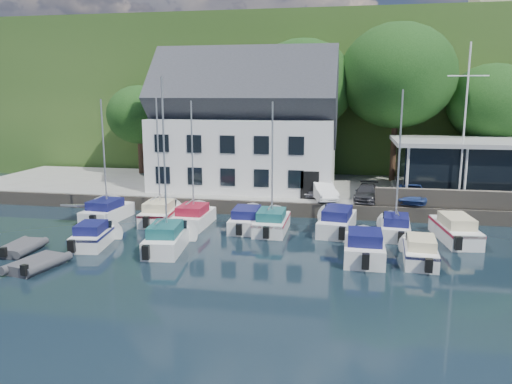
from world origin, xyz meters
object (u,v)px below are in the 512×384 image
club_pavilion (485,168)px  flagpole (464,125)px  car_silver (314,188)px  dinghy_1 (37,262)px  boat_r1_1 (158,155)px  harbor_building (245,133)px  boat_r1_7 (455,227)px  boat_r1_4 (272,163)px  car_dgrey (367,193)px  boat_r2_0 (93,234)px  boat_r1_2 (192,160)px  boat_r1_5 (337,219)px  car_blue (413,192)px  dinghy_0 (21,246)px  car_white (323,190)px  boat_r2_3 (364,245)px  boat_r2_4 (420,249)px  boat_r1_0 (104,155)px  boat_r1_6 (399,169)px  boat_r2_1 (165,166)px  boat_r1_3 (247,218)px

club_pavilion → flagpole: size_ratio=1.24×
club_pavilion → car_silver: club_pavilion is taller
dinghy_1 → boat_r1_1: bearing=86.6°
harbor_building → boat_r1_7: bearing=-33.0°
boat_r1_4 → car_dgrey: bearing=44.1°
club_pavilion → car_dgrey: bearing=-159.2°
flagpole → boat_r2_0: size_ratio=2.21×
boat_r1_2 → boat_r1_7: (15.97, -0.37, -3.53)m
flagpole → boat_r1_5: size_ratio=1.63×
car_blue → dinghy_1: car_blue is taller
car_silver → harbor_building: bearing=155.9°
dinghy_0 → boat_r1_4: bearing=25.4°
club_pavilion → boat_r2_0: bearing=-150.2°
car_white → boat_r1_7: car_white is taller
flagpole → boat_r1_1: 20.25m
boat_r1_2 → car_silver: bearing=42.7°
boat_r2_3 → boat_r1_2: bearing=155.7°
boat_r2_4 → dinghy_0: size_ratio=1.84×
boat_r1_0 → dinghy_1: (1.10, -9.54, -4.07)m
harbor_building → car_silver: size_ratio=4.54×
boat_r1_2 → boat_r2_3: size_ratio=1.62×
car_dgrey → boat_r1_7: bearing=-42.0°
boat_r1_7 → car_silver: bearing=135.0°
club_pavilion → boat_r1_6: bearing=-128.8°
boat_r2_3 → boat_r1_6: bearing=67.9°
boat_r1_0 → boat_r2_4: size_ratio=1.67×
car_blue → dinghy_0: size_ratio=1.34×
club_pavilion → boat_r1_1: bearing=-159.7°
harbor_building → boat_r2_1: (-1.48, -14.12, -0.71)m
car_silver → boat_r1_7: (8.71, -6.76, -0.77)m
boat_r1_2 → dinghy_0: 11.01m
car_silver → flagpole: size_ratio=0.30×
car_white → boat_r2_1: size_ratio=0.42×
boat_r1_5 → boat_r1_0: bearing=-172.4°
boat_r1_7 → dinghy_1: 22.84m
boat_r2_1 → boat_r2_3: (10.56, 0.24, -3.85)m
boat_r1_3 → boat_r2_0: bearing=-148.0°
boat_r1_2 → dinghy_0: boat_r1_2 is taller
harbor_building → car_silver: bearing=-24.4°
boat_r1_0 → boat_r2_1: boat_r2_1 is taller
boat_r1_1 → boat_r2_4: (15.86, -5.05, -3.86)m
car_blue → boat_r2_1: bearing=-134.9°
club_pavilion → dinghy_1: 30.47m
car_dgrey → dinghy_1: bearing=-131.3°
boat_r2_0 → boat_r2_3: size_ratio=0.91×
club_pavilion → boat_r1_5: size_ratio=2.02×
car_blue → flagpole: (2.99, -0.32, 4.68)m
boat_r2_0 → boat_r2_3: (14.91, 0.29, 0.11)m
boat_r2_1 → boat_r2_3: boat_r2_1 is taller
boat_r1_6 → dinghy_1: (-17.70, -9.05, -3.75)m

